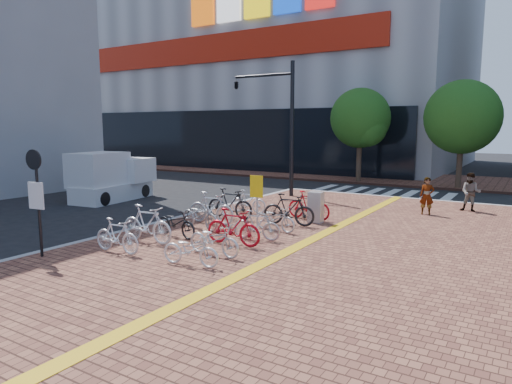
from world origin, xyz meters
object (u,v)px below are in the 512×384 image
Objects in this scene: bike_1 at (147,224)px; utility_box at (316,207)px; bike_0 at (117,236)px; pedestrian_a at (427,196)px; bike_9 at (233,227)px; yellow_sign at (257,191)px; bike_10 at (257,225)px; bike_11 at (275,218)px; box_truck at (111,178)px; bike_3 at (200,215)px; bike_7 at (191,250)px; bike_6 at (248,202)px; bike_2 at (176,223)px; bike_5 at (230,204)px; notice_sign at (36,190)px; pedestrian_b at (471,192)px; traffic_light_pole at (265,104)px; bike_12 at (289,210)px; bike_8 at (214,239)px; bike_4 at (211,208)px; bike_13 at (309,205)px.

bike_1 reaches higher than utility_box.
bike_0 is 1.08× the size of pedestrian_a.
bike_9 is at bearing -65.68° from bike_1.
utility_box is 0.63× the size of yellow_sign.
utility_box is at bearing -25.67° from bike_0.
bike_11 is at bearing -5.88° from bike_10.
box_truck is at bearing 48.28° from bike_0.
bike_3 reaches higher than bike_7.
bike_6 reaches higher than bike_11.
bike_2 is at bearing -28.87° from box_truck.
bike_5 is 3.27m from utility_box.
yellow_sign is 0.62× the size of notice_sign.
bike_3 reaches higher than bike_10.
bike_5 is 1.24× the size of bike_6.
traffic_light_pole is at bearing -176.12° from pedestrian_b.
bike_12 is at bearing -53.31° from traffic_light_pole.
traffic_light_pole is at bearing 93.72° from notice_sign.
bike_7 is 1.06× the size of pedestrian_a.
bike_8 is at bearing -66.17° from traffic_light_pole.
bike_6 is 0.93× the size of bike_8.
box_truck is (-8.09, 5.63, 0.41)m from bike_1.
bike_4 is (-0.25, 2.18, 0.12)m from bike_2.
utility_box is at bearing -45.17° from traffic_light_pole.
bike_7 is at bearing 171.40° from bike_12.
bike_8 is 4.51m from bike_12.
bike_12 reaches higher than bike_6.
bike_12 reaches higher than bike_2.
bike_12 is at bearing 3.43° from bike_8.
bike_6 is at bearing 13.26° from bike_3.
bike_9 is at bearing -157.80° from bike_6.
bike_12 is 8.90m from traffic_light_pole.
bike_9 is 0.96× the size of bike_12.
box_truck is (-10.71, 6.72, 0.57)m from bike_7.
yellow_sign is 0.41× the size of box_truck.
bike_12 is (-0.06, 4.51, 0.12)m from bike_8.
box_truck reaches higher than bike_10.
bike_0 is at bearing 177.28° from bike_5.
box_truck is at bearing -138.42° from traffic_light_pole.
bike_0 is 12.14m from pedestrian_a.
bike_0 is 5.28m from bike_11.
bike_9 is (2.26, 2.42, 0.06)m from bike_0.
box_truck is at bearing 64.61° from bike_8.
bike_4 is 1.29× the size of pedestrian_a.
bike_1 is 1.25× the size of bike_10.
bike_13 is at bearing -8.84° from bike_7.
bike_6 is 2.76m from bike_12.
traffic_light_pole is (-2.24, 10.82, 4.06)m from bike_1.
bike_4 is at bearing 106.73° from bike_12.
bike_11 is at bearing -113.69° from bike_5.
bike_7 is 4.53m from bike_11.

